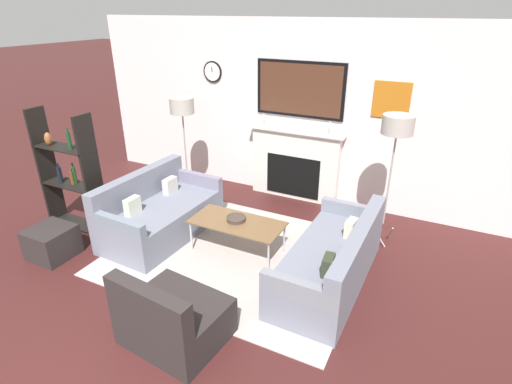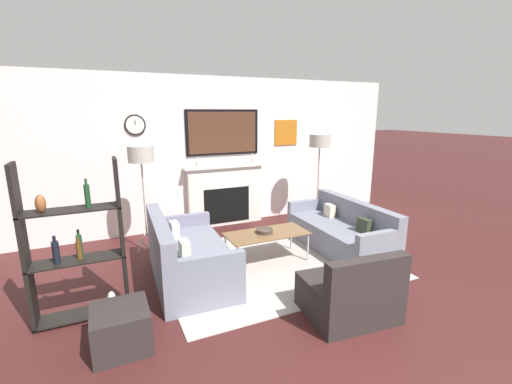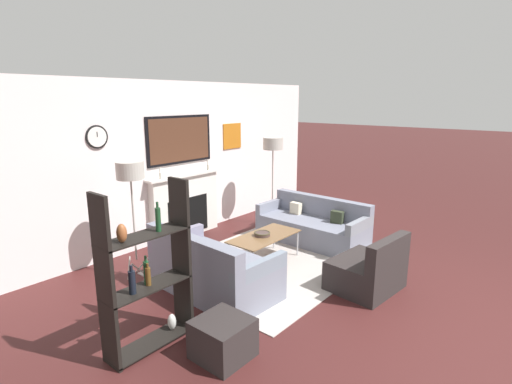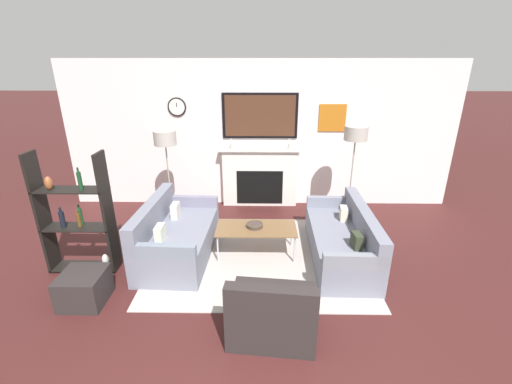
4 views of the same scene
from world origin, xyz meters
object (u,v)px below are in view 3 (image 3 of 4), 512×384
Objects in this scene: couch_right at (313,227)px; ottoman at (223,339)px; shelf_unit at (147,274)px; floor_lamp_right at (273,145)px; coffee_table at (264,237)px; armchair at (369,271)px; couch_left at (212,271)px; decorative_bowl at (262,234)px; floor_lamp_left at (130,173)px.

couch_right is 3.40m from ottoman.
shelf_unit is 0.95m from ottoman.
floor_lamp_right is 1.03× the size of shelf_unit.
coffee_table is at bearing 176.46° from couch_right.
floor_lamp_right is at bearing 73.31° from couch_right.
armchair reaches higher than ottoman.
floor_lamp_right is at bearing 22.55° from couch_left.
couch_right reaches higher than decorative_bowl.
floor_lamp_right reaches higher than shelf_unit.
armchair is 3.25m from floor_lamp_right.
floor_lamp_right is at bearing -0.00° from floor_lamp_left.
decorative_bowl is at bearing 137.25° from coffee_table.
decorative_bowl is 2.20m from floor_lamp_right.
decorative_bowl is (-1.26, 0.10, 0.19)m from couch_right.
decorative_bowl is at bearing -35.25° from floor_lamp_left.
couch_right is at bearing 54.73° from armchair.
shelf_unit reaches higher than couch_right.
floor_lamp_left reaches higher than armchair.
floor_lamp_right reaches higher than armchair.
couch_left is 0.99× the size of floor_lamp_right.
couch_right is 1.82m from armchair.
floor_lamp_right reaches higher than floor_lamp_left.
ottoman is (0.33, -0.69, -0.58)m from shelf_unit.
decorative_bowl is 0.49× the size of ottoman.
couch_right is at bearing -0.08° from couch_left.
couch_left is at bearing -157.45° from floor_lamp_right.
couch_left is 1.04× the size of floor_lamp_left.
couch_left reaches higher than coffee_table.
armchair reaches higher than coffee_table.
couch_right is 3.20m from floor_lamp_left.
coffee_table is (1.16, 0.07, 0.11)m from couch_left.
couch_right is at bearing -22.63° from floor_lamp_left.
floor_lamp_left is at bearing 180.00° from floor_lamp_right.
ottoman is at bearing -129.67° from couch_left.
coffee_table is 2.40m from shelf_unit.
couch_left is 2.40m from couch_right.
floor_lamp_left is (-1.47, 1.04, 1.01)m from decorative_bowl.
coffee_table is 0.70× the size of shelf_unit.
couch_left is at bearing -73.39° from floor_lamp_left.
ottoman is at bearing -148.94° from floor_lamp_right.
couch_right is at bearing -4.53° from decorative_bowl.
armchair is at bearing -83.26° from coffee_table.
floor_lamp_left is at bearing 144.75° from decorative_bowl.
armchair is at bearing -82.46° from decorative_bowl.
couch_left reaches higher than armchair.
coffee_table reaches higher than ottoman.
shelf_unit reaches higher than armchair.
floor_lamp_left is 0.95× the size of floor_lamp_right.
couch_right is at bearing -106.69° from floor_lamp_right.
armchair is (-1.05, -1.49, -0.02)m from couch_right.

